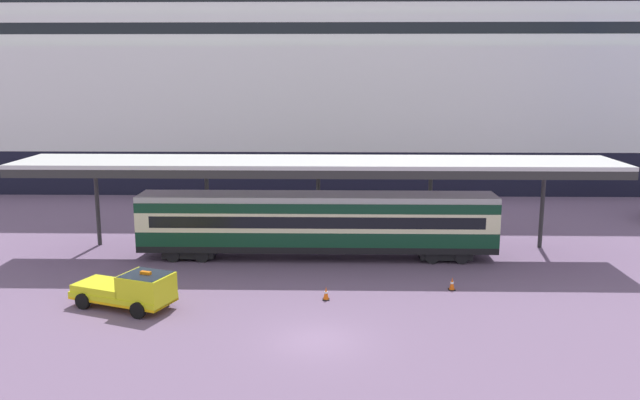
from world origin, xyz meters
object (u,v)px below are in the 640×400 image
object	(u,v)px
train_carriage	(317,222)
traffic_cone_near	(452,284)
cruise_ship	(244,59)
traffic_cone_mid	(326,293)
service_truck	(131,289)
quay_bollard	(164,295)

from	to	relation	value
train_carriage	traffic_cone_near	distance (m)	9.75
cruise_ship	traffic_cone_near	bearing A→B (deg)	-68.37
train_carriage	traffic_cone_mid	size ratio (longest dim) A/B	31.67
service_truck	traffic_cone_near	world-z (taller)	service_truck
service_truck	traffic_cone_mid	size ratio (longest dim) A/B	7.96
traffic_cone_mid	traffic_cone_near	bearing A→B (deg)	13.95
traffic_cone_near	traffic_cone_mid	size ratio (longest dim) A/B	1.01
cruise_ship	service_truck	size ratio (longest dim) A/B	22.20
cruise_ship	train_carriage	world-z (taller)	cruise_ship
traffic_cone_near	traffic_cone_mid	xyz separation A→B (m)	(-6.78, -1.68, -0.00)
service_truck	quay_bollard	xyz separation A→B (m)	(1.49, 0.54, -0.47)
train_carriage	quay_bollard	bearing A→B (deg)	-131.29
traffic_cone_near	service_truck	bearing A→B (deg)	-169.31
service_truck	traffic_cone_mid	distance (m)	9.78
cruise_ship	traffic_cone_mid	bearing A→B (deg)	-77.22
traffic_cone_near	cruise_ship	bearing A→B (deg)	111.63
train_carriage	traffic_cone_near	world-z (taller)	train_carriage
traffic_cone_near	train_carriage	bearing A→B (deg)	141.25
traffic_cone_near	quay_bollard	bearing A→B (deg)	-170.26
traffic_cone_mid	quay_bollard	bearing A→B (deg)	-173.85
train_carriage	service_truck	distance (m)	12.84
train_carriage	traffic_cone_mid	bearing A→B (deg)	-85.06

